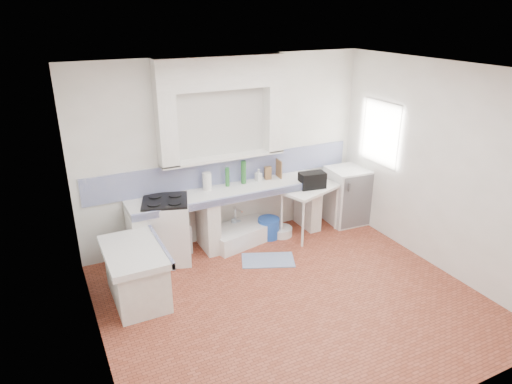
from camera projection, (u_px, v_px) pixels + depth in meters
name	position (u px, v px, depth m)	size (l,w,h in m)	color
floor	(291.00, 300.00, 5.74)	(4.50, 4.50, 0.00)	#9C4832
ceiling	(299.00, 71.00, 4.69)	(4.50, 4.50, 0.00)	white
wall_back	(226.00, 151.00, 6.87)	(4.50, 4.50, 0.00)	white
wall_front	(428.00, 286.00, 3.55)	(4.50, 4.50, 0.00)	white
wall_left	(89.00, 238.00, 4.29)	(4.50, 4.50, 0.00)	white
wall_right	(439.00, 168.00, 6.14)	(4.50, 4.50, 0.00)	white
alcove_mass	(221.00, 73.00, 6.29)	(1.90, 0.25, 0.45)	white
window_frame	(389.00, 132.00, 7.14)	(0.35, 0.86, 1.06)	#371D11
lace_valance	(385.00, 109.00, 6.93)	(0.01, 0.84, 0.24)	white
counter_slab	(229.00, 192.00, 6.79)	(3.00, 0.60, 0.08)	white
counter_lip	(237.00, 199.00, 6.55)	(3.00, 0.04, 0.10)	navy
counter_pier_left	(137.00, 239.00, 6.38)	(0.20, 0.55, 0.82)	white
counter_pier_mid	(208.00, 224.00, 6.81)	(0.20, 0.55, 0.82)	white
counter_pier_right	(308.00, 203.00, 7.53)	(0.20, 0.55, 0.82)	white
peninsula_top	(134.00, 252.00, 5.54)	(0.70, 1.10, 0.08)	white
peninsula_base	(137.00, 277.00, 5.67)	(0.60, 1.00, 0.62)	white
peninsula_lip	(161.00, 246.00, 5.67)	(0.04, 1.10, 0.10)	navy
backsplash	(227.00, 170.00, 6.97)	(4.27, 0.03, 0.40)	navy
stove	(167.00, 231.00, 6.51)	(0.64, 0.61, 0.90)	white
sink	(241.00, 235.00, 7.12)	(1.00, 0.54, 0.24)	white
side_table	(310.00, 211.00, 7.30)	(0.95, 0.53, 0.04)	white
fridge	(347.00, 195.00, 7.69)	(0.61, 0.61, 0.94)	white
bucket_red	(236.00, 239.00, 6.96)	(0.29, 0.29, 0.27)	red
bucket_orange	(252.00, 234.00, 7.15)	(0.25, 0.25, 0.23)	orange
bucket_blue	(269.00, 228.00, 7.25)	(0.34, 0.34, 0.32)	blue
basin_white	(281.00, 231.00, 7.34)	(0.35, 0.35, 0.14)	white
water_bottle_a	(234.00, 229.00, 7.23)	(0.09, 0.09, 0.32)	silver
water_bottle_b	(239.00, 229.00, 7.27)	(0.08, 0.08, 0.28)	silver
black_bag	(312.00, 180.00, 7.09)	(0.40, 0.23, 0.25)	black
green_bottle_a	(227.00, 177.00, 6.86)	(0.06, 0.06, 0.29)	#286A2B
green_bottle_b	(244.00, 172.00, 6.96)	(0.08, 0.08, 0.36)	#286A2B
knife_block	(268.00, 173.00, 7.16)	(0.10, 0.08, 0.20)	#93623A
cutting_board	(279.00, 169.00, 7.22)	(0.02, 0.21, 0.28)	#93623A
paper_towel	(207.00, 181.00, 6.73)	(0.13, 0.13, 0.26)	white
soap_bottle	(258.00, 175.00, 7.09)	(0.09, 0.09, 0.19)	white
rug	(268.00, 260.00, 6.63)	(0.75, 0.43, 0.01)	#26478C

